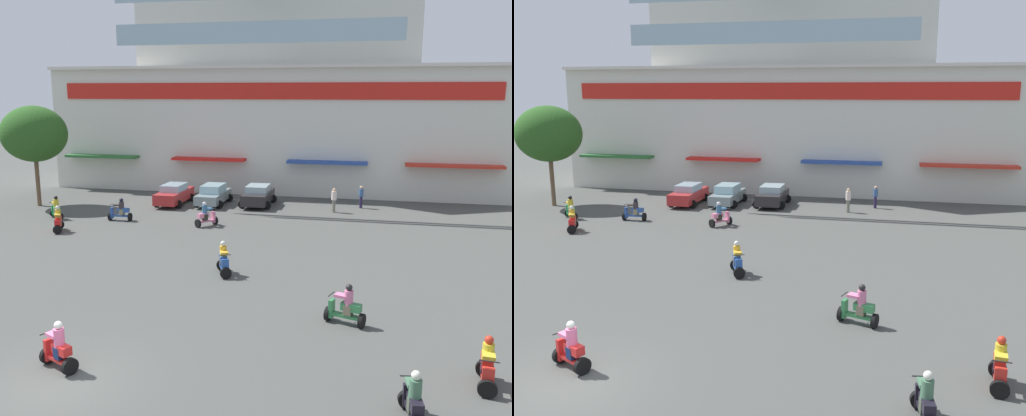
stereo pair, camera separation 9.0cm
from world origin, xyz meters
The scene contains 17 objects.
ground_plane centered at (0.00, 13.00, 0.00)m, with size 128.00×128.00×0.00m, color #494B47.
colonial_building centered at (0.00, 36.31, 8.35)m, with size 37.12×17.33×19.44m.
plaza_tree_0 centered at (-15.44, 22.45, 5.20)m, with size 4.75×4.32×7.21m.
parked_car_0 centered at (-6.00, 25.05, 0.77)m, with size 2.25×4.30×1.52m.
parked_car_1 centered at (-3.17, 25.61, 0.75)m, with size 2.28×4.21×1.50m.
parked_car_2 centered at (0.12, 25.96, 0.77)m, with size 2.42×4.08×1.51m.
scooter_rider_0 centered at (1.97, 10.42, 0.65)m, with size 1.03×1.46×1.55m.
scooter_rider_1 centered at (-1.64, 19.10, 0.64)m, with size 1.28×1.47×1.55m.
scooter_rider_2 centered at (-7.50, 19.33, 0.61)m, with size 1.52×0.63×1.47m.
scooter_rider_3 centered at (-9.81, 15.91, 0.63)m, with size 1.11×1.53×1.54m.
scooter_rider_4 centered at (-0.41, 0.84, 0.64)m, with size 1.40×1.03×1.56m.
scooter_rider_5 centered at (11.90, 2.57, 0.62)m, with size 0.67×1.40×1.50m.
scooter_rider_6 centered at (7.75, 6.05, 0.63)m, with size 1.52×0.95×1.53m.
scooter_rider_7 centered at (9.80, 0.31, 0.60)m, with size 0.73×1.43×1.47m.
scooter_rider_8 centered at (-11.82, 18.89, 0.63)m, with size 1.37×1.32×1.54m.
pedestrian_0 centered at (5.71, 24.86, 0.96)m, with size 0.41×0.41×1.69m.
pedestrian_1 centered at (7.48, 26.71, 0.93)m, with size 0.47×0.47×1.61m.
Camera 2 is at (8.81, -12.82, 8.18)m, focal length 39.02 mm.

